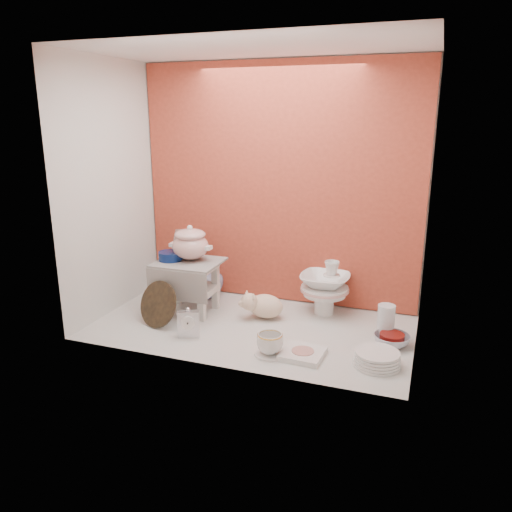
% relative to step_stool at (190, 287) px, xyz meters
% --- Properties ---
extents(ground, '(1.80, 1.80, 0.00)m').
position_rel_step_stool_xyz_m(ground, '(0.44, -0.09, -0.16)').
color(ground, silver).
rests_on(ground, ground).
extents(niche_shell, '(1.86, 1.03, 1.53)m').
position_rel_step_stool_xyz_m(niche_shell, '(0.44, 0.09, 0.77)').
color(niche_shell, '#C04730').
rests_on(niche_shell, ground).
extents(step_stool, '(0.39, 0.34, 0.32)m').
position_rel_step_stool_xyz_m(step_stool, '(0.00, 0.00, 0.00)').
color(step_stool, silver).
rests_on(step_stool, ground).
extents(soup_tureen, '(0.28, 0.28, 0.22)m').
position_rel_step_stool_xyz_m(soup_tureen, '(0.00, 0.03, 0.27)').
color(soup_tureen, white).
rests_on(soup_tureen, step_stool).
extents(cobalt_bowl, '(0.18, 0.18, 0.05)m').
position_rel_step_stool_xyz_m(cobalt_bowl, '(-0.11, -0.01, 0.19)').
color(cobalt_bowl, '#0B1D54').
rests_on(cobalt_bowl, step_stool).
extents(floral_platter, '(0.42, 0.19, 0.43)m').
position_rel_step_stool_xyz_m(floral_platter, '(-0.24, 0.36, 0.05)').
color(floral_platter, silver).
rests_on(floral_platter, ground).
extents(blue_white_vase, '(0.32, 0.32, 0.28)m').
position_rel_step_stool_xyz_m(blue_white_vase, '(-0.04, 0.27, -0.02)').
color(blue_white_vase, silver).
rests_on(blue_white_vase, ground).
extents(lacquer_tray, '(0.30, 0.19, 0.26)m').
position_rel_step_stool_xyz_m(lacquer_tray, '(-0.08, -0.25, -0.03)').
color(lacquer_tray, black).
rests_on(lacquer_tray, ground).
extents(mantel_clock, '(0.12, 0.08, 0.17)m').
position_rel_step_stool_xyz_m(mantel_clock, '(0.16, -0.34, -0.08)').
color(mantel_clock, silver).
rests_on(mantel_clock, ground).
extents(plush_pig, '(0.30, 0.23, 0.16)m').
position_rel_step_stool_xyz_m(plush_pig, '(0.47, 0.06, -0.08)').
color(plush_pig, beige).
rests_on(plush_pig, ground).
extents(teacup_saucer, '(0.19, 0.19, 0.01)m').
position_rel_step_stool_xyz_m(teacup_saucer, '(0.65, -0.39, -0.16)').
color(teacup_saucer, white).
rests_on(teacup_saucer, ground).
extents(gold_rim_teacup, '(0.16, 0.16, 0.11)m').
position_rel_step_stool_xyz_m(gold_rim_teacup, '(0.65, -0.39, -0.10)').
color(gold_rim_teacup, white).
rests_on(gold_rim_teacup, teacup_saucer).
extents(lattice_dish, '(0.22, 0.22, 0.03)m').
position_rel_step_stool_xyz_m(lattice_dish, '(0.81, -0.35, -0.15)').
color(lattice_dish, white).
rests_on(lattice_dish, ground).
extents(dinner_plate_stack, '(0.30, 0.30, 0.07)m').
position_rel_step_stool_xyz_m(dinner_plate_stack, '(1.17, -0.31, -0.12)').
color(dinner_plate_stack, white).
rests_on(dinner_plate_stack, ground).
extents(crystal_bowl, '(0.24, 0.24, 0.06)m').
position_rel_step_stool_xyz_m(crystal_bowl, '(1.22, -0.06, -0.13)').
color(crystal_bowl, silver).
rests_on(crystal_bowl, ground).
extents(clear_glass_vase, '(0.12, 0.12, 0.19)m').
position_rel_step_stool_xyz_m(clear_glass_vase, '(1.17, 0.02, -0.07)').
color(clear_glass_vase, silver).
rests_on(clear_glass_vase, ground).
extents(porcelain_tower, '(0.36, 0.36, 0.34)m').
position_rel_step_stool_xyz_m(porcelain_tower, '(0.79, 0.25, 0.01)').
color(porcelain_tower, white).
rests_on(porcelain_tower, ground).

